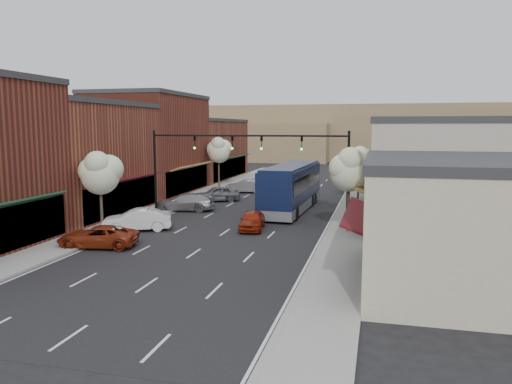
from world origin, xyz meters
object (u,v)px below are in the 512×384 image
Objects in this scene: coach_bus at (292,187)px; parked_car_a at (98,237)px; tree_left_far at (219,150)px; parked_car_e at (245,186)px; parked_car_d at (217,194)px; lamp_post_far at (357,164)px; signal_mast_left at (181,159)px; tree_right_near at (350,169)px; parked_car_c at (185,202)px; red_hatchback at (252,220)px; parked_car_b at (137,220)px; tree_right_far at (359,160)px; tree_left_near at (100,172)px; signal_mast_right at (317,162)px; lamp_post_near at (347,180)px.

coach_bus reaches higher than parked_car_a.
tree_left_far reaches higher than parked_car_a.
parked_car_d is at bearing -15.16° from parked_car_e.
lamp_post_far is at bearing 106.34° from parked_car_d.
signal_mast_left is 14.55m from tree_right_near.
lamp_post_far is at bearing 133.70° from parked_car_c.
red_hatchback is at bearing -96.27° from coach_bus.
signal_mast_left reaches higher than parked_car_d.
tree_left_far reaches higher than parked_car_b.
tree_right_far is 9.65m from coach_bus.
tree_left_far reaches higher than parked_car_e.
tree_left_far is 1.36× the size of parked_car_d.
tree_right_far is 0.95× the size of tree_left_near.
parked_car_e is (-9.82, 14.73, -3.89)m from signal_mast_right.
signal_mast_right is at bearing 125.95° from parked_car_a.
signal_mast_left is 24.14m from lamp_post_far.
lamp_post_near is 0.93× the size of parked_car_b.
tree_right_far is 24.06m from parked_car_b.
red_hatchback is 10.07m from parked_car_c.
parked_car_d is at bearing 111.16° from red_hatchback.
signal_mast_right reaches higher than parked_car_a.
signal_mast_left is 1.51× the size of tree_right_far.
signal_mast_left is at bearing 71.90° from tree_left_near.
tree_left_far is 1.39× the size of parked_car_e.
tree_left_near is 19.25m from lamp_post_near.
parked_car_e is (0.92, 7.02, -0.04)m from parked_car_d.
lamp_post_far is at bearing 56.14° from signal_mast_left.
signal_mast_right reaches higher than tree_left_near.
signal_mast_left reaches higher than tree_right_far.
tree_right_near is 17.08m from tree_left_near.
red_hatchback is 0.91× the size of parked_car_e.
signal_mast_right and signal_mast_left have the same top height.
tree_right_near is at bearing 21.61° from parked_car_d.
tree_left_near reaches higher than parked_car_c.
parked_car_a is at bearing -117.28° from coach_bus.
tree_left_near is 4.15m from parked_car_b.
tree_right_near is at bearing 59.12° from parked_car_c.
tree_left_far is 0.46× the size of coach_bus.
tree_right_far is (0.00, 16.00, -0.46)m from tree_right_near.
parked_car_b is at bearing -94.76° from signal_mast_left.
parked_car_b is at bearing -9.26° from parked_car_c.
red_hatchback is 0.89× the size of parked_car_d.
tree_left_far is at bearing -136.11° from parked_car_e.
tree_left_far reaches higher than tree_right_far.
coach_bus is 9.45m from parked_car_c.
signal_mast_left is at bearing -139.46° from tree_right_far.
parked_car_d is 7.08m from parked_car_e.
coach_bus is (-5.44, 8.25, -2.36)m from tree_right_near.
tree_right_near is 16.99m from parked_car_a.
tree_left_near reaches higher than parked_car_d.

